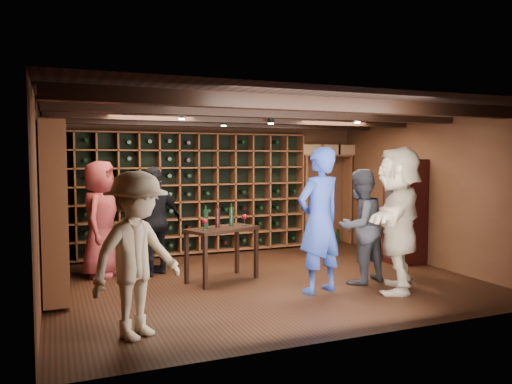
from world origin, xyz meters
name	(u,v)px	position (x,y,z in m)	size (l,w,h in m)	color
ground	(263,280)	(0.00, 0.00, 0.00)	(6.00, 6.00, 0.00)	black
room_shell	(262,115)	(0.00, 0.05, 2.42)	(6.00, 6.00, 6.00)	#4F2D1B
wine_rack_back	(188,193)	(-0.52, 2.33, 1.15)	(4.65, 0.30, 2.20)	brown
wine_rack_left	(54,205)	(-2.83, 0.82, 1.15)	(0.30, 2.65, 2.20)	brown
crate_shelf	(327,169)	(2.41, 2.32, 1.57)	(1.20, 0.32, 2.07)	brown
display_cabinet	(405,213)	(2.71, 0.20, 0.86)	(0.55, 0.50, 1.75)	black
man_blue_shirt	(319,220)	(0.44, -0.87, 0.97)	(0.71, 0.47, 1.95)	navy
man_grey_suit	(360,226)	(1.24, -0.65, 0.82)	(0.80, 0.62, 1.64)	black
guest_red_floral	(100,219)	(-2.19, 1.19, 0.88)	(0.86, 0.56, 1.76)	maroon
guest_woman_black	(155,221)	(-1.39, 0.98, 0.84)	(0.98, 0.41, 1.68)	black
guest_khaki	(137,255)	(-2.08, -1.66, 0.84)	(1.08, 0.62, 1.68)	#9C896C
guest_beige	(398,219)	(1.48, -1.20, 0.98)	(1.82, 0.58, 1.96)	tan
tasting_table	(222,233)	(-0.57, 0.20, 0.71)	(1.16, 0.87, 1.07)	black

